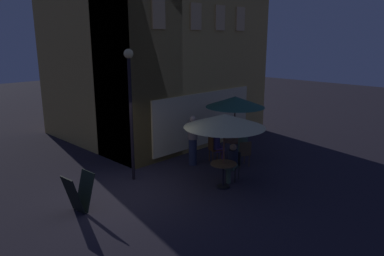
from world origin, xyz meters
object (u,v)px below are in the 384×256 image
object	(u,v)px
cafe_table_1	(223,169)
cafe_chair_1	(244,152)
cafe_table_0	(234,145)
cafe_chair_2	(234,163)
menu_sandwich_board	(79,193)
patron_seated_1	(242,146)
patron_seated_2	(232,160)
patio_umbrella_0	(235,102)
patron_standing_3	(193,140)
patron_seated_0	(217,143)
cafe_chair_0	(213,147)
street_lamp_near_corner	(130,96)
patio_umbrella_1	(225,121)

from	to	relation	value
cafe_table_1	cafe_chair_1	size ratio (longest dim) A/B	0.85
cafe_table_0	cafe_chair_2	distance (m)	1.90
menu_sandwich_board	patron_seated_1	distance (m)	5.86
cafe_chair_2	patron_seated_2	bearing A→B (deg)	0.00
patio_umbrella_0	patron_standing_3	world-z (taller)	patio_umbrella_0
patron_seated_0	patron_standing_3	world-z (taller)	patron_standing_3
cafe_table_1	cafe_chair_0	xyz separation A→B (m)	(1.48, 1.72, 0.01)
patron_standing_3	cafe_table_1	bearing A→B (deg)	-172.57
cafe_chair_2	menu_sandwich_board	bearing A→B (deg)	-32.61
street_lamp_near_corner	patron_seated_1	bearing A→B (deg)	-25.76
cafe_table_0	patio_umbrella_0	xyz separation A→B (m)	(0.00, -0.00, 1.61)
patron_seated_2	cafe_chair_2	bearing A→B (deg)	-180.00
patio_umbrella_1	cafe_chair_2	xyz separation A→B (m)	(0.75, 0.20, -1.53)
cafe_chair_1	patron_standing_3	size ratio (longest dim) A/B	0.52
cafe_table_0	cafe_chair_2	bearing A→B (deg)	-142.03
patio_umbrella_1	menu_sandwich_board	bearing A→B (deg)	156.31
cafe_table_1	cafe_chair_1	xyz separation A→B (m)	(1.92, 0.66, -0.04)
patio_umbrella_1	cafe_chair_2	world-z (taller)	patio_umbrella_1
cafe_table_1	cafe_chair_2	distance (m)	0.78
cafe_chair_2	cafe_table_0	bearing A→B (deg)	-156.74
street_lamp_near_corner	patio_umbrella_1	bearing A→B (deg)	-58.78
cafe_table_0	cafe_table_1	world-z (taller)	cafe_table_1
cafe_chair_2	patron_seated_1	distance (m)	1.37
menu_sandwich_board	patron_seated_0	distance (m)	5.42
cafe_chair_1	patron_seated_1	distance (m)	0.24
cafe_table_1	patron_seated_0	world-z (taller)	patron_seated_0
cafe_chair_2	cafe_table_1	bearing A→B (deg)	-0.00
street_lamp_near_corner	patio_umbrella_0	world-z (taller)	street_lamp_near_corner
patio_umbrella_1	cafe_table_0	bearing A→B (deg)	31.25
cafe_chair_1	patron_seated_1	size ratio (longest dim) A/B	0.71
patio_umbrella_1	cafe_chair_2	distance (m)	1.72
patron_seated_1	patio_umbrella_0	bearing A→B (deg)	-0.00
patio_umbrella_0	patron_seated_1	distance (m)	1.58
cafe_table_1	patron_standing_3	size ratio (longest dim) A/B	0.44
patron_seated_2	patron_standing_3	size ratio (longest dim) A/B	0.67
cafe_table_0	cafe_chair_0	bearing A→B (deg)	155.35
cafe_table_0	cafe_chair_1	bearing A→B (deg)	-115.37
cafe_chair_2	patron_seated_1	size ratio (longest dim) A/B	0.70
cafe_table_0	patio_umbrella_1	size ratio (longest dim) A/B	0.33
menu_sandwich_board	patron_seated_1	xyz separation A→B (m)	(5.79, -0.88, 0.21)
street_lamp_near_corner	cafe_chair_1	xyz separation A→B (m)	(3.41, -1.81, -2.16)
patron_seated_1	menu_sandwich_board	bearing A→B (deg)	106.74
patron_seated_0	cafe_table_1	bearing A→B (deg)	-109.48
patio_umbrella_0	patron_seated_0	world-z (taller)	patio_umbrella_0
cafe_chair_0	cafe_chair_1	world-z (taller)	cafe_chair_0
cafe_table_0	patio_umbrella_1	distance (m)	3.03
patron_seated_0	patio_umbrella_1	bearing A→B (deg)	-109.48
cafe_table_0	patron_seated_2	world-z (taller)	patron_seated_2
patio_umbrella_0	patron_seated_2	distance (m)	2.52
menu_sandwich_board	cafe_chair_2	distance (m)	4.80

